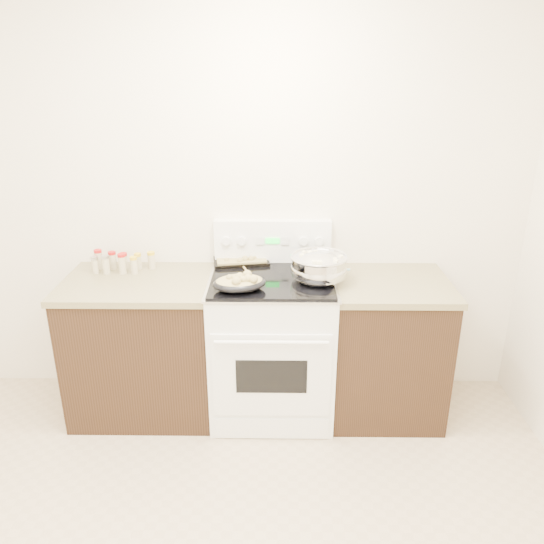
{
  "coord_description": "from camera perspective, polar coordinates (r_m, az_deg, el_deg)",
  "views": [
    {
      "loc": [
        0.38,
        -1.59,
        2.16
      ],
      "look_at": [
        0.35,
        1.37,
        1.0
      ],
      "focal_mm": 35.0,
      "sensor_mm": 36.0,
      "label": 1
    }
  ],
  "objects": [
    {
      "name": "kitchen_range",
      "position": [
        3.44,
        0.01,
        -7.6
      ],
      "size": [
        0.78,
        0.73,
        1.22
      ],
      "color": "white",
      "rests_on": "ground"
    },
    {
      "name": "blue_ladle",
      "position": [
        3.19,
        5.08,
        -0.43
      ],
      "size": [
        0.26,
        0.17,
        0.1
      ],
      "color": "#9DD8EB",
      "rests_on": "kitchen_range"
    },
    {
      "name": "wooden_spoon",
      "position": [
        3.26,
        -3.16,
        -0.3
      ],
      "size": [
        0.11,
        0.26,
        0.04
      ],
      "color": "olive",
      "rests_on": "kitchen_range"
    },
    {
      "name": "room_shell",
      "position": [
        1.7,
        -12.52,
        5.35
      ],
      "size": [
        4.1,
        3.6,
        2.75
      ],
      "color": "white",
      "rests_on": "ground"
    },
    {
      "name": "spice_jars",
      "position": [
        3.54,
        -16.06,
        1.05
      ],
      "size": [
        0.39,
        0.14,
        0.13
      ],
      "color": "#BFB28C",
      "rests_on": "counter_left"
    },
    {
      "name": "baking_sheet",
      "position": [
        3.51,
        -3.28,
        1.41
      ],
      "size": [
        0.39,
        0.3,
        0.06
      ],
      "color": "black",
      "rests_on": "kitchen_range"
    },
    {
      "name": "counter_right",
      "position": [
        3.53,
        12.06,
        -7.86
      ],
      "size": [
        0.73,
        0.67,
        0.92
      ],
      "color": "black",
      "rests_on": "ground"
    },
    {
      "name": "counter_left",
      "position": [
        3.57,
        -13.56,
        -7.67
      ],
      "size": [
        0.93,
        0.67,
        0.92
      ],
      "color": "black",
      "rests_on": "ground"
    },
    {
      "name": "mixing_bowl",
      "position": [
        3.19,
        5.05,
        0.46
      ],
      "size": [
        0.4,
        0.4,
        0.2
      ],
      "color": "silver",
      "rests_on": "kitchen_range"
    },
    {
      "name": "roasting_pan",
      "position": [
        3.05,
        -3.51,
        -1.1
      ],
      "size": [
        0.35,
        0.28,
        0.11
      ],
      "color": "black",
      "rests_on": "kitchen_range"
    }
  ]
}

